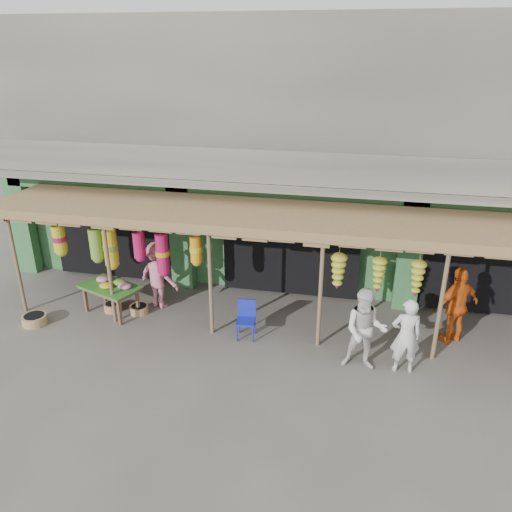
% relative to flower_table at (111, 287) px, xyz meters
% --- Properties ---
extents(ground, '(80.00, 80.00, 0.00)m').
position_rel_flower_table_xyz_m(ground, '(4.23, -0.19, -0.71)').
color(ground, '#514C47').
rests_on(ground, ground).
extents(building, '(16.40, 6.80, 7.00)m').
position_rel_flower_table_xyz_m(building, '(4.23, 4.68, 2.66)').
color(building, gray).
rests_on(building, ground).
extents(awning, '(14.00, 2.70, 2.79)m').
position_rel_flower_table_xyz_m(awning, '(4.06, 0.61, 1.86)').
color(awning, brown).
rests_on(awning, ground).
extents(flower_table, '(1.69, 1.33, 0.89)m').
position_rel_flower_table_xyz_m(flower_table, '(0.00, 0.00, 0.00)').
color(flower_table, brown).
rests_on(flower_table, ground).
extents(blue_chair, '(0.47, 0.48, 0.90)m').
position_rel_flower_table_xyz_m(blue_chair, '(3.56, -0.35, -0.21)').
color(blue_chair, '#18219D').
rests_on(blue_chair, ground).
extents(basket_left, '(0.62, 0.62, 0.20)m').
position_rel_flower_table_xyz_m(basket_left, '(0.64, 0.12, -0.61)').
color(basket_left, olive).
rests_on(basket_left, ground).
extents(basket_mid, '(0.70, 0.70, 0.23)m').
position_rel_flower_table_xyz_m(basket_mid, '(-1.63, -0.93, -0.60)').
color(basket_mid, '#8D5D3F').
rests_on(basket_mid, ground).
extents(basket_right, '(0.50, 0.50, 0.20)m').
position_rel_flower_table_xyz_m(basket_right, '(-0.07, 0.09, -0.61)').
color(basket_right, '#9B8548').
rests_on(basket_right, ground).
extents(person_front, '(0.66, 0.47, 1.67)m').
position_rel_flower_table_xyz_m(person_front, '(7.06, -0.97, 0.12)').
color(person_front, beige).
rests_on(person_front, ground).
extents(person_right, '(0.89, 0.70, 1.82)m').
position_rel_flower_table_xyz_m(person_right, '(6.23, -1.05, 0.20)').
color(person_right, silver).
rests_on(person_right, ground).
extents(person_vendor, '(1.16, 0.97, 1.85)m').
position_rel_flower_table_xyz_m(person_vendor, '(8.23, 0.42, 0.21)').
color(person_vendor, '#DA5914').
rests_on(person_vendor, ground).
extents(person_shopper, '(1.30, 0.98, 1.78)m').
position_rel_flower_table_xyz_m(person_shopper, '(1.04, 0.59, 0.18)').
color(person_shopper, '#CD6C82').
rests_on(person_shopper, ground).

